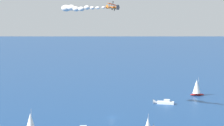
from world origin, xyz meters
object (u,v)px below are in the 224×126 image
at_px(sailboat_outer_ring_a, 31,126).
at_px(wingwalker_lead, 113,2).
at_px(sailboat_trailing, 197,87).
at_px(biplane_lead, 113,7).
at_px(motorboat_ahead, 163,102).

relative_size(sailboat_outer_ring_a, wingwalker_lead, 7.41).
relative_size(sailboat_trailing, biplane_lead, 1.54).
bearing_deg(biplane_lead, sailboat_outer_ring_a, 51.74).
bearing_deg(sailboat_outer_ring_a, wingwalker_lead, -128.23).
height_order(motorboat_ahead, wingwalker_lead, wingwalker_lead).
distance_m(sailboat_outer_ring_a, biplane_lead, 63.73).
bearing_deg(wingwalker_lead, biplane_lead, 56.51).
xyz_separation_m(motorboat_ahead, sailboat_outer_ring_a, (51.92, 66.11, 4.32)).
height_order(sailboat_trailing, biplane_lead, biplane_lead).
xyz_separation_m(sailboat_trailing, wingwalker_lead, (44.78, 55.41, 47.64)).
xyz_separation_m(motorboat_ahead, biplane_lead, (24.12, 30.87, 49.57)).
bearing_deg(biplane_lead, sailboat_trailing, -128.92).
bearing_deg(biplane_lead, wingwalker_lead, -123.49).
bearing_deg(sailboat_trailing, motorboat_ahead, 49.98).
relative_size(motorboat_ahead, biplane_lead, 1.62).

